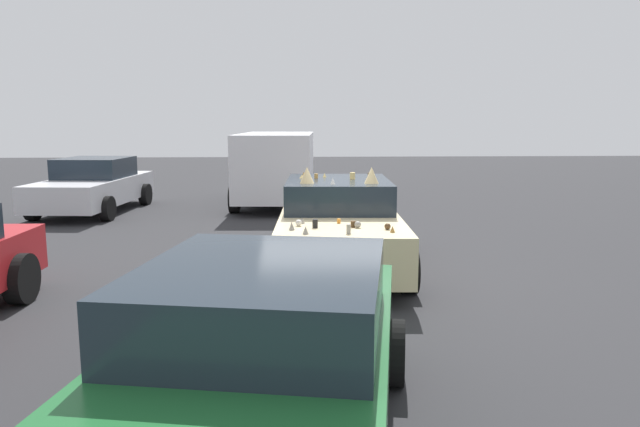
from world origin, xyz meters
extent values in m
plane|color=#2D2D30|center=(0.00, 0.00, 0.00)|extent=(60.00, 60.00, 0.00)
cube|color=beige|center=(0.00, 0.00, 0.61)|extent=(4.68, 2.06, 0.68)
cube|color=#1E2833|center=(0.35, -0.02, 1.18)|extent=(2.24, 1.79, 0.47)
cylinder|color=black|center=(-1.47, -0.86, 0.32)|extent=(0.64, 0.25, 0.63)
cylinder|color=black|center=(-1.37, 1.01, 0.32)|extent=(0.64, 0.25, 0.63)
cylinder|color=black|center=(1.37, -1.01, 0.32)|extent=(0.64, 0.25, 0.63)
cylinder|color=black|center=(1.47, 0.86, 0.32)|extent=(0.64, 0.25, 0.63)
ellipsoid|color=black|center=(-1.22, -0.86, 0.56)|extent=(0.19, 0.03, 0.12)
ellipsoid|color=black|center=(0.03, 0.92, 0.70)|extent=(0.16, 0.03, 0.14)
ellipsoid|color=black|center=(-0.02, 0.92, 0.58)|extent=(0.12, 0.03, 0.10)
ellipsoid|color=black|center=(-0.45, -0.90, 0.70)|extent=(0.18, 0.03, 0.11)
ellipsoid|color=black|center=(-0.97, -0.87, 0.45)|extent=(0.20, 0.03, 0.11)
ellipsoid|color=black|center=(0.16, -0.93, 0.46)|extent=(0.13, 0.03, 0.16)
cylinder|color=gray|center=(-1.97, 0.04, 1.01)|extent=(0.06, 0.06, 0.12)
cylinder|color=black|center=(-1.53, 0.45, 1.00)|extent=(0.09, 0.09, 0.12)
cone|color=gray|center=(-1.19, 0.61, 0.99)|extent=(0.11, 0.11, 0.09)
cone|color=gray|center=(-1.98, 0.59, 1.00)|extent=(0.12, 0.12, 0.10)
sphere|color=silver|center=(-1.38, 0.67, 0.99)|extent=(0.09, 0.09, 0.09)
cylinder|color=#51381E|center=(-1.50, -0.07, 0.99)|extent=(0.09, 0.09, 0.08)
sphere|color=gray|center=(-1.56, -0.13, 0.99)|extent=(0.09, 0.09, 0.09)
sphere|color=#51381E|center=(-1.70, -0.51, 0.99)|extent=(0.08, 0.08, 0.08)
sphere|color=#A87A38|center=(-1.40, -0.09, 0.98)|extent=(0.06, 0.06, 0.06)
cone|color=#A87A38|center=(-1.91, -0.54, 0.99)|extent=(0.08, 0.08, 0.08)
cylinder|color=orange|center=(-1.18, 0.10, 0.98)|extent=(0.07, 0.07, 0.06)
cone|color=gray|center=(-1.68, 0.76, 1.00)|extent=(0.11, 0.11, 0.11)
cone|color=tan|center=(0.62, 0.58, 1.44)|extent=(0.08, 0.08, 0.06)
cone|color=#A87A38|center=(0.86, 0.54, 1.46)|extent=(0.08, 0.08, 0.09)
cone|color=silver|center=(-0.39, 0.12, 1.46)|extent=(0.10, 0.10, 0.10)
cone|color=tan|center=(0.77, 0.18, 1.45)|extent=(0.08, 0.08, 0.07)
cylinder|color=#51381E|center=(0.88, -0.62, 1.44)|extent=(0.12, 0.12, 0.06)
cylinder|color=tan|center=(0.37, -0.26, 1.47)|extent=(0.11, 0.11, 0.12)
cone|color=black|center=(1.06, 0.47, 1.45)|extent=(0.06, 0.06, 0.07)
cylinder|color=orange|center=(0.13, 0.52, 1.45)|extent=(0.08, 0.08, 0.08)
cylinder|color=#A87A38|center=(0.57, 0.34, 1.45)|extent=(0.08, 0.08, 0.08)
cone|color=#D8BC7F|center=(-0.27, -0.49, 1.54)|extent=(0.22, 0.22, 0.25)
cone|color=#D8BC7F|center=(-0.22, 0.51, 1.54)|extent=(0.22, 0.22, 0.25)
cube|color=silver|center=(7.35, 1.14, 1.17)|extent=(5.04, 2.25, 1.72)
cube|color=#1E2833|center=(9.07, 1.04, 1.51)|extent=(0.22, 1.73, 0.62)
cylinder|color=black|center=(8.88, 2.06, 0.36)|extent=(0.73, 0.28, 0.72)
cylinder|color=black|center=(8.77, 0.05, 0.36)|extent=(0.73, 0.28, 0.72)
cylinder|color=black|center=(5.93, 2.23, 0.36)|extent=(0.73, 0.28, 0.72)
cylinder|color=black|center=(5.81, 0.22, 0.36)|extent=(0.73, 0.28, 0.72)
cube|color=#1E602D|center=(-5.45, 1.01, 0.58)|extent=(4.58, 2.54, 0.65)
cube|color=#1E2833|center=(-5.28, 0.98, 1.15)|extent=(2.26, 1.97, 0.48)
cylinder|color=black|center=(-4.30, -0.13, 0.30)|extent=(0.63, 0.33, 0.60)
cylinder|color=black|center=(-3.97, 1.66, 0.30)|extent=(0.63, 0.33, 0.60)
cube|color=silver|center=(6.25, 5.94, 0.58)|extent=(4.59, 2.15, 0.64)
cube|color=#1E2833|center=(6.44, 5.92, 1.16)|extent=(1.94, 1.78, 0.51)
cylinder|color=black|center=(4.80, 5.15, 0.30)|extent=(0.62, 0.27, 0.60)
cylinder|color=black|center=(4.96, 6.96, 0.30)|extent=(0.62, 0.27, 0.60)
cylinder|color=black|center=(7.54, 4.91, 0.30)|extent=(0.62, 0.27, 0.60)
cylinder|color=black|center=(7.70, 6.72, 0.30)|extent=(0.62, 0.27, 0.60)
cylinder|color=black|center=(-1.68, 4.30, 0.33)|extent=(0.67, 0.23, 0.67)
camera|label=1|loc=(-9.28, 0.78, 2.37)|focal=32.83mm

